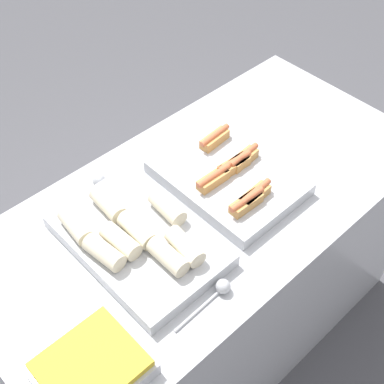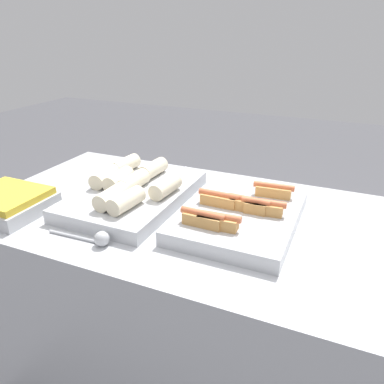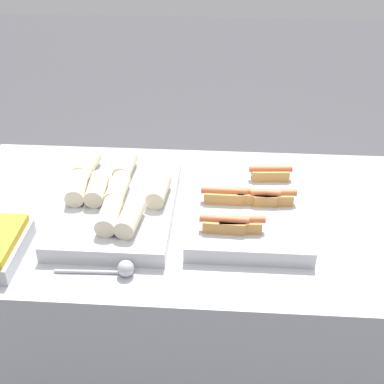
{
  "view_description": "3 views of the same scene",
  "coord_description": "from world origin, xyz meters",
  "views": [
    {
      "loc": [
        -0.9,
        -0.88,
        2.32
      ],
      "look_at": [
        -0.07,
        0.0,
        1.02
      ],
      "focal_mm": 50.0,
      "sensor_mm": 36.0,
      "label": 1
    },
    {
      "loc": [
        0.4,
        -1.08,
        1.54
      ],
      "look_at": [
        -0.07,
        0.0,
        1.02
      ],
      "focal_mm": 35.0,
      "sensor_mm": 36.0,
      "label": 2
    },
    {
      "loc": [
        0.02,
        -1.4,
        1.92
      ],
      "look_at": [
        -0.07,
        0.0,
        1.02
      ],
      "focal_mm": 50.0,
      "sensor_mm": 36.0,
      "label": 3
    }
  ],
  "objects": [
    {
      "name": "counter",
      "position": [
        0.0,
        0.0,
        0.47
      ],
      "size": [
        1.71,
        0.85,
        0.94
      ],
      "color": "#B7BABF",
      "rests_on": "ground_plane"
    },
    {
      "name": "serving_spoon_far",
      "position": [
        -0.25,
        0.31,
        0.96
      ],
      "size": [
        0.21,
        0.05,
        0.05
      ],
      "color": "#B2B5BA",
      "rests_on": "counter"
    },
    {
      "name": "tray_side_front",
      "position": [
        -0.67,
        -0.25,
        0.97
      ],
      "size": [
        0.27,
        0.24,
        0.07
      ],
      "color": "#B7BABF",
      "rests_on": "counter"
    },
    {
      "name": "ground_plane",
      "position": [
        0.0,
        0.0,
        0.0
      ],
      "size": [
        12.0,
        12.0,
        0.0
      ],
      "primitive_type": "plane",
      "color": "#4C4C51"
    },
    {
      "name": "serving_spoon_near",
      "position": [
        -0.25,
        -0.31,
        0.96
      ],
      "size": [
        0.22,
        0.05,
        0.05
      ],
      "color": "#B2B5BA",
      "rests_on": "counter"
    },
    {
      "name": "tray_wraps",
      "position": [
        -0.31,
        0.0,
        0.98
      ],
      "size": [
        0.36,
        0.55,
        0.11
      ],
      "color": "#B7BABF",
      "rests_on": "counter"
    },
    {
      "name": "tray_hotdogs",
      "position": [
        0.1,
        -0.0,
        0.97
      ],
      "size": [
        0.37,
        0.5,
        0.1
      ],
      "color": "#B7BABF",
      "rests_on": "counter"
    }
  ]
}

